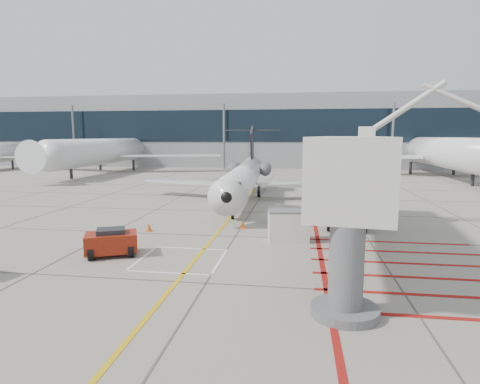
# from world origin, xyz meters

# --- Properties ---
(ground_plane) EXTENTS (260.00, 260.00, 0.00)m
(ground_plane) POSITION_xyz_m (0.00, 0.00, 0.00)
(ground_plane) COLOR gray
(ground_plane) RESTS_ON ground
(regional_jet) EXTENTS (22.65, 28.04, 7.12)m
(regional_jet) POSITION_xyz_m (-1.27, 15.47, 3.56)
(regional_jet) COLOR silver
(regional_jet) RESTS_ON ground_plane
(jet_bridge) EXTENTS (12.04, 21.44, 8.18)m
(jet_bridge) POSITION_xyz_m (6.28, 0.69, 4.09)
(jet_bridge) COLOR silver
(jet_bridge) RESTS_ON ground_plane
(pushback_tug) EXTENTS (3.01, 2.52, 1.50)m
(pushback_tug) POSITION_xyz_m (-5.75, -0.80, 0.75)
(pushback_tug) COLOR maroon
(pushback_tug) RESTS_ON ground_plane
(baggage_cart) EXTENTS (2.44, 2.01, 1.32)m
(baggage_cart) POSITION_xyz_m (2.96, 8.07, 0.66)
(baggage_cart) COLOR #5C5B60
(baggage_cart) RESTS_ON ground_plane
(ground_power_unit) EXTENTS (2.49, 1.68, 1.84)m
(ground_power_unit) POSITION_xyz_m (3.25, 3.39, 0.92)
(ground_power_unit) COLOR silver
(ground_power_unit) RESTS_ON ground_plane
(cone_nose) EXTENTS (0.39, 0.39, 0.54)m
(cone_nose) POSITION_xyz_m (-5.80, 4.59, 0.27)
(cone_nose) COLOR #DA500B
(cone_nose) RESTS_ON ground_plane
(cone_side) EXTENTS (0.39, 0.39, 0.54)m
(cone_side) POSITION_xyz_m (0.15, 6.23, 0.27)
(cone_side) COLOR #FF600D
(cone_side) RESTS_ON ground_plane
(terminal_building) EXTENTS (180.00, 28.00, 14.00)m
(terminal_building) POSITION_xyz_m (10.00, 70.00, 7.00)
(terminal_building) COLOR gray
(terminal_building) RESTS_ON ground_plane
(terminal_glass_band) EXTENTS (180.00, 0.10, 6.00)m
(terminal_glass_band) POSITION_xyz_m (10.00, 55.95, 8.00)
(terminal_glass_band) COLOR black
(terminal_glass_band) RESTS_ON ground_plane
(bg_aircraft_b) EXTENTS (37.87, 42.08, 12.62)m
(bg_aircraft_b) POSITION_xyz_m (-28.50, 46.00, 6.31)
(bg_aircraft_b) COLOR silver
(bg_aircraft_b) RESTS_ON ground_plane
(bg_aircraft_c) EXTENTS (39.45, 43.83, 13.15)m
(bg_aircraft_c) POSITION_xyz_m (25.06, 46.00, 6.58)
(bg_aircraft_c) COLOR silver
(bg_aircraft_c) RESTS_ON ground_plane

